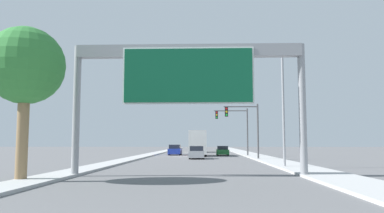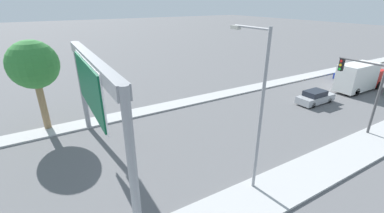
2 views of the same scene
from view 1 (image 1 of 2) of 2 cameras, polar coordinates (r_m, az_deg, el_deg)
name	(u,v)px [view 1 (image 1 of 2)]	position (r m, az deg, el deg)	size (l,w,h in m)	color
sidewalk_right	(246,153)	(63.59, 8.16, -7.05)	(3.00, 120.00, 0.15)	#B1B1B1
median_strip_left	(156,153)	(63.75, -5.47, -7.08)	(2.00, 120.00, 0.15)	#B1B1B1
sign_gantry	(188,72)	(21.45, -0.58, 5.26)	(13.32, 0.73, 7.52)	gray
car_mid_center	(222,151)	(54.91, 4.66, -6.75)	(1.72, 4.22, 1.37)	#1E662D
car_near_right	(175,150)	(56.13, -2.60, -6.66)	(1.84, 4.41, 1.54)	navy
car_mid_left	(197,153)	(43.62, 0.73, -7.06)	(1.73, 4.50, 1.47)	#A5A8AD
truck_box_primary	(198,143)	(51.88, 0.92, -5.63)	(2.35, 7.45, 3.48)	red
truck_box_secondary	(200,143)	(71.31, 1.20, -5.66)	(2.41, 7.06, 3.26)	yellow
traffic_light_near_intersection	(247,122)	(41.51, 8.35, -2.40)	(3.81, 0.32, 6.12)	#4C4C4F
traffic_light_mid_block	(237,124)	(51.44, 6.84, -2.66)	(4.64, 0.32, 6.50)	#4C4C4F
palm_tree_foreground	(25,67)	(20.51, -24.05, 5.51)	(3.88, 3.88, 7.68)	#8C704C
street_lamp_right	(278,94)	(28.96, 13.02, 1.80)	(2.90, 0.28, 9.34)	gray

